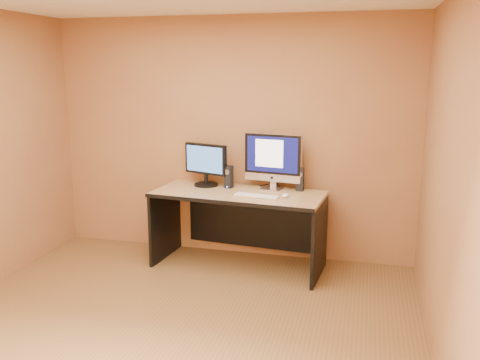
# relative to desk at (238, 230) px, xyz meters

# --- Properties ---
(floor) EXTENTS (4.00, 4.00, 0.00)m
(floor) POSITION_rel_desk_xyz_m (-0.19, -1.58, -0.40)
(floor) COLOR brown
(floor) RESTS_ON ground
(walls) EXTENTS (4.00, 4.00, 2.60)m
(walls) POSITION_rel_desk_xyz_m (-0.19, -1.58, 0.90)
(walls) COLOR olive
(walls) RESTS_ON ground
(desk) EXTENTS (1.80, 0.92, 0.80)m
(desk) POSITION_rel_desk_xyz_m (0.00, 0.00, 0.00)
(desk) COLOR tan
(desk) RESTS_ON ground
(imac) EXTENTS (0.65, 0.32, 0.60)m
(imac) POSITION_rel_desk_xyz_m (0.31, 0.22, 0.70)
(imac) COLOR silver
(imac) RESTS_ON desk
(second_monitor) EXTENTS (0.58, 0.41, 0.46)m
(second_monitor) POSITION_rel_desk_xyz_m (-0.42, 0.21, 0.63)
(second_monitor) COLOR black
(second_monitor) RESTS_ON desk
(speaker_left) EXTENTS (0.09, 0.09, 0.24)m
(speaker_left) POSITION_rel_desk_xyz_m (-0.15, 0.17, 0.52)
(speaker_left) COLOR black
(speaker_left) RESTS_ON desk
(speaker_right) EXTENTS (0.08, 0.08, 0.24)m
(speaker_right) POSITION_rel_desk_xyz_m (0.60, 0.23, 0.52)
(speaker_right) COLOR black
(speaker_right) RESTS_ON desk
(keyboard) EXTENTS (0.48, 0.19, 0.02)m
(keyboard) POSITION_rel_desk_xyz_m (0.22, -0.14, 0.41)
(keyboard) COLOR silver
(keyboard) RESTS_ON desk
(mouse) EXTENTS (0.06, 0.11, 0.04)m
(mouse) POSITION_rel_desk_xyz_m (0.50, -0.08, 0.42)
(mouse) COLOR white
(mouse) RESTS_ON desk
(cable_a) EXTENTS (0.10, 0.23, 0.01)m
(cable_a) POSITION_rel_desk_xyz_m (0.36, 0.35, 0.41)
(cable_a) COLOR black
(cable_a) RESTS_ON desk
(cable_b) EXTENTS (0.11, 0.17, 0.01)m
(cable_b) POSITION_rel_desk_xyz_m (0.21, 0.40, 0.41)
(cable_b) COLOR black
(cable_b) RESTS_ON desk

